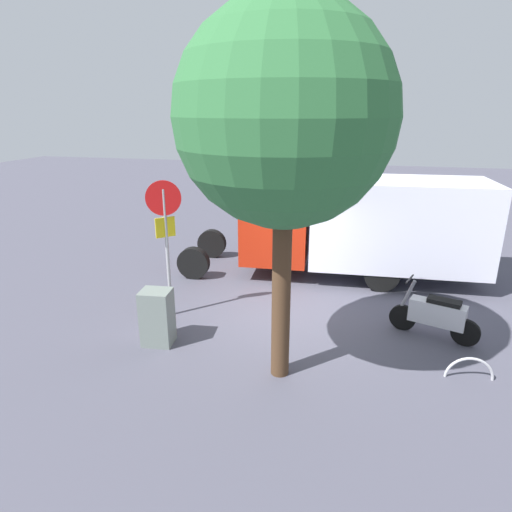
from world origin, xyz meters
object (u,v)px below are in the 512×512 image
object	(u,v)px
utility_cabinet	(157,317)
bike_rack_hoop	(468,378)
motorcycle	(436,315)
street_tree	(285,118)
box_truck_near	(361,223)
stop_sign	(166,228)

from	to	relation	value
utility_cabinet	bike_rack_hoop	xyz separation A→B (m)	(-5.90, -0.12, -0.58)
motorcycle	street_tree	distance (m)	5.26
box_truck_near	street_tree	size ratio (longest dim) A/B	1.37
motorcycle	utility_cabinet	size ratio (longest dim) A/B	1.51
motorcycle	utility_cabinet	bearing A→B (deg)	35.37
stop_sign	box_truck_near	bearing A→B (deg)	-139.68
street_tree	motorcycle	bearing A→B (deg)	-145.11
street_tree	bike_rack_hoop	world-z (taller)	street_tree
box_truck_near	bike_rack_hoop	bearing A→B (deg)	110.40
stop_sign	street_tree	world-z (taller)	street_tree
utility_cabinet	bike_rack_hoop	size ratio (longest dim) A/B	1.36
motorcycle	bike_rack_hoop	bearing A→B (deg)	125.48
box_truck_near	motorcycle	xyz separation A→B (m)	(-1.63, 3.24, -1.05)
motorcycle	stop_sign	xyz separation A→B (m)	(5.78, 0.29, 1.57)
stop_sign	street_tree	xyz separation A→B (m)	(-2.88, 1.74, 2.33)
box_truck_near	street_tree	world-z (taller)	street_tree
stop_sign	bike_rack_hoop	xyz separation A→B (m)	(-6.18, 1.14, -2.09)
motorcycle	bike_rack_hoop	world-z (taller)	motorcycle
motorcycle	street_tree	bearing A→B (deg)	54.62
box_truck_near	street_tree	xyz separation A→B (m)	(1.27, 5.26, 2.85)
box_truck_near	motorcycle	distance (m)	3.77
bike_rack_hoop	utility_cabinet	bearing A→B (deg)	1.14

